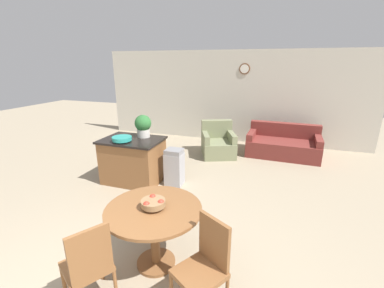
# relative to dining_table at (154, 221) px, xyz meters

# --- Properties ---
(wall_back) EXTENTS (8.00, 0.09, 2.70)m
(wall_back) POSITION_rel_dining_table_xyz_m (-0.17, 5.48, 0.76)
(wall_back) COLOR beige
(wall_back) RESTS_ON ground_plane
(dining_table) EXTENTS (1.10, 1.10, 0.77)m
(dining_table) POSITION_rel_dining_table_xyz_m (0.00, 0.00, 0.00)
(dining_table) COLOR brown
(dining_table) RESTS_ON ground_plane
(dining_chair_near_left) EXTENTS (0.58, 0.58, 0.95)m
(dining_chair_near_left) POSITION_rel_dining_table_xyz_m (-0.34, -0.71, -0.08)
(dining_chair_near_left) COLOR brown
(dining_chair_near_left) RESTS_ON ground_plane
(dining_chair_near_right) EXTENTS (0.58, 0.58, 0.95)m
(dining_chair_near_right) POSITION_rel_dining_table_xyz_m (0.71, -0.34, -0.08)
(dining_chair_near_right) COLOR brown
(dining_chair_near_right) RESTS_ON ground_plane
(fruit_bowl) EXTENTS (0.28, 0.28, 0.12)m
(fruit_bowl) POSITION_rel_dining_table_xyz_m (0.00, -0.00, 0.24)
(fruit_bowl) COLOR olive
(fruit_bowl) RESTS_ON dining_table
(kitchen_island) EXTENTS (1.17, 0.85, 0.90)m
(kitchen_island) POSITION_rel_dining_table_xyz_m (-1.45, 1.95, -0.14)
(kitchen_island) COLOR brown
(kitchen_island) RESTS_ON ground_plane
(teal_bowl) EXTENTS (0.37, 0.37, 0.10)m
(teal_bowl) POSITION_rel_dining_table_xyz_m (-1.53, 1.75, 0.36)
(teal_bowl) COLOR teal
(teal_bowl) RESTS_ON kitchen_island
(potted_plant) EXTENTS (0.33, 0.33, 0.45)m
(potted_plant) POSITION_rel_dining_table_xyz_m (-1.30, 2.17, 0.54)
(potted_plant) COLOR beige
(potted_plant) RESTS_ON kitchen_island
(trash_bin) EXTENTS (0.34, 0.30, 0.74)m
(trash_bin) POSITION_rel_dining_table_xyz_m (-0.60, 2.07, -0.23)
(trash_bin) COLOR #9E9EA3
(trash_bin) RESTS_ON ground_plane
(couch) EXTENTS (1.83, 1.06, 0.80)m
(couch) POSITION_rel_dining_table_xyz_m (1.45, 4.56, -0.32)
(couch) COLOR maroon
(couch) RESTS_ON ground_plane
(armchair) EXTENTS (1.09, 1.13, 0.88)m
(armchair) POSITION_rel_dining_table_xyz_m (-0.17, 4.04, -0.30)
(armchair) COLOR #7A7F5B
(armchair) RESTS_ON ground_plane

